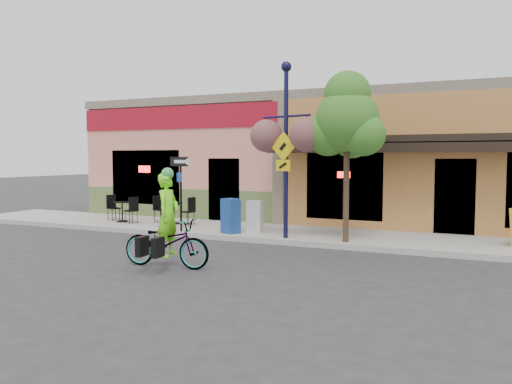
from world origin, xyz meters
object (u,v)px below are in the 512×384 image
one_way_sign (181,194)px  cyclist_rider (168,226)px  newspaper_box_blue (231,216)px  street_tree (347,156)px  bicycle (166,243)px  newspaper_box_grey (255,217)px  building (340,160)px  lamp_post (286,150)px

one_way_sign → cyclist_rider: bearing=-40.0°
newspaper_box_blue → street_tree: 3.80m
bicycle → newspaper_box_grey: bearing=-5.6°
one_way_sign → street_tree: 5.01m
building → lamp_post: bearing=-87.8°
building → newspaper_box_blue: (-1.49, -6.54, -1.60)m
bicycle → lamp_post: lamp_post is taller
lamp_post → newspaper_box_grey: 2.31m
newspaper_box_blue → newspaper_box_grey: bearing=59.6°
lamp_post → street_tree: bearing=15.1°
bicycle → street_tree: 5.16m
one_way_sign → street_tree: (4.88, 0.20, 1.12)m
one_way_sign → street_tree: bearing=23.4°
newspaper_box_blue → newspaper_box_grey: newspaper_box_blue is taller
bicycle → one_way_sign: bearing=23.9°
newspaper_box_blue → bicycle: bearing=-61.2°
cyclist_rider → newspaper_box_grey: bearing=-5.0°
cyclist_rider → one_way_sign: 4.18m
lamp_post → newspaper_box_blue: (-1.74, 0.13, -1.87)m
building → newspaper_box_blue: 6.90m
cyclist_rider → newspaper_box_blue: (-0.53, 3.95, -0.23)m
cyclist_rider → building: bearing=-9.7°
bicycle → newspaper_box_blue: size_ratio=1.99×
bicycle → one_way_sign: (-1.97, 3.64, 0.73)m
cyclist_rider → one_way_sign: (-2.02, 3.64, 0.37)m
newspaper_box_grey → one_way_sign: bearing=-168.1°
bicycle → street_tree: bearing=-41.6°
bicycle → newspaper_box_blue: (-0.48, 3.95, 0.13)m
cyclist_rider → street_tree: 5.02m
newspaper_box_grey → building: bearing=73.3°
street_tree → one_way_sign: bearing=-177.6°
newspaper_box_blue → street_tree: bearing=20.1°
building → newspaper_box_blue: building is taller
building → lamp_post: size_ratio=3.83×
one_way_sign → street_tree: street_tree is taller
bicycle → newspaper_box_blue: 3.98m
cyclist_rider → one_way_sign: bearing=24.5°
newspaper_box_grey → street_tree: 3.37m
one_way_sign → newspaper_box_blue: 1.63m
building → one_way_sign: building is taller
bicycle → newspaper_box_grey: newspaper_box_grey is taller
building → newspaper_box_blue: size_ratio=18.19×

